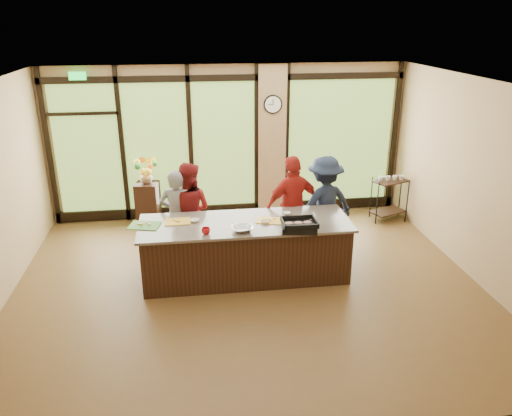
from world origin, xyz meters
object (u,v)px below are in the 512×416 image
object	(u,v)px
bar_cart	(389,194)
cook_right	(324,204)
roasting_pan	(299,227)
cook_left	(177,216)
island_base	(245,251)
flower_stand	(148,204)

from	to	relation	value
bar_cart	cook_right	bearing A→B (deg)	-167.75
cook_right	roasting_pan	distance (m)	1.40
roasting_pan	bar_cart	distance (m)	3.34
cook_right	cook_left	bearing A→B (deg)	-14.26
island_base	bar_cart	world-z (taller)	bar_cart
cook_right	flower_stand	distance (m)	3.47
cook_left	flower_stand	xyz separation A→B (m)	(-0.59, 1.59, -0.35)
roasting_pan	bar_cart	size ratio (longest dim) A/B	0.55
cook_right	bar_cart	world-z (taller)	cook_right
cook_right	roasting_pan	size ratio (longest dim) A/B	3.35
bar_cart	flower_stand	bearing A→B (deg)	152.82
cook_left	bar_cart	world-z (taller)	cook_left
island_base	roasting_pan	xyz separation A→B (m)	(0.74, -0.41, 0.52)
cook_left	roasting_pan	xyz separation A→B (m)	(1.78, -1.17, 0.19)
cook_left	cook_right	size ratio (longest dim) A/B	0.93
island_base	flower_stand	bearing A→B (deg)	124.70
roasting_pan	flower_stand	bearing A→B (deg)	139.99
cook_right	flower_stand	bearing A→B (deg)	-41.86
roasting_pan	island_base	bearing A→B (deg)	160.58
island_base	cook_left	bearing A→B (deg)	143.77
island_base	flower_stand	world-z (taller)	island_base
cook_left	flower_stand	world-z (taller)	cook_left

